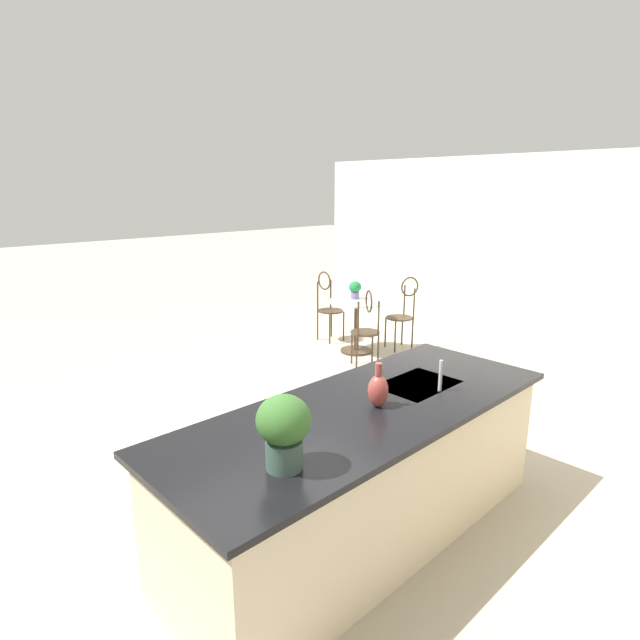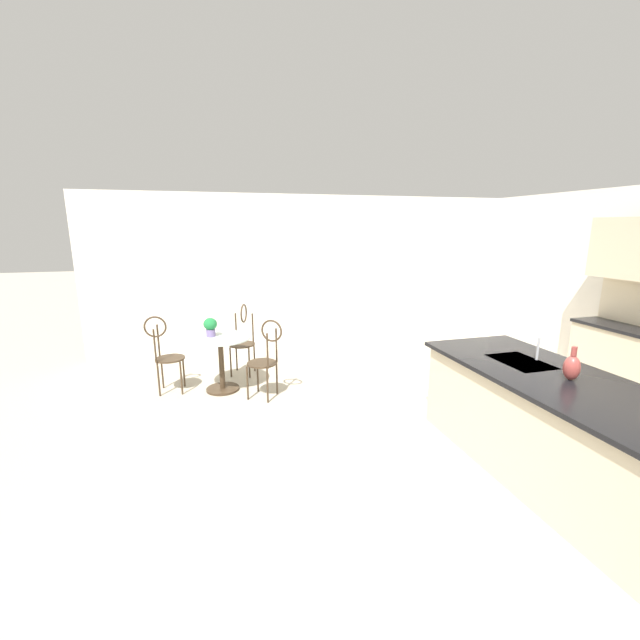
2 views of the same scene
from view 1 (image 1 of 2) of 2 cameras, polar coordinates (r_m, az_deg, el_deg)
name	(u,v)px [view 1 (image 1 of 2)]	position (r m, az deg, el deg)	size (l,w,h in m)	color
ground_plane	(311,467)	(4.45, -1.03, -16.03)	(40.00, 40.00, 0.00)	#B2A893
wall_left_window	(547,259)	(7.47, 23.87, 6.26)	(0.12, 7.80, 2.70)	silver
kitchen_island	(365,470)	(3.52, 4.99, -16.27)	(2.80, 1.06, 0.92)	beige
bistro_table	(357,321)	(7.20, 4.08, -0.14)	(0.80, 0.80, 0.74)	#3D2D1E
chair_near_window	(366,325)	(6.52, 5.18, -0.56)	(0.53, 0.53, 1.04)	#3D2D1E
chair_by_island	(403,310)	(7.41, 9.22, 1.14)	(0.52, 0.49, 1.04)	#3D2D1E
chair_toward_desk	(328,303)	(7.75, 0.92, 1.91)	(0.40, 0.49, 1.04)	#3D2D1E
sink_faucet	(440,376)	(3.58, 13.23, -6.04)	(0.02, 0.02, 0.22)	#B2B5BA
potted_plant_on_table	(355,289)	(7.24, 3.91, 3.48)	(0.18, 0.18, 0.25)	#7A669E
potted_plant_counter_far	(284,427)	(2.54, -4.05, -11.81)	(0.27, 0.27, 0.38)	#385147
vase_on_counter	(378,390)	(3.27, 6.47, -7.73)	(0.13, 0.13, 0.29)	#993D38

